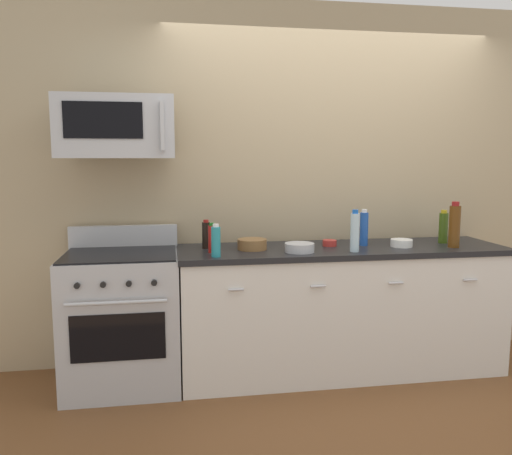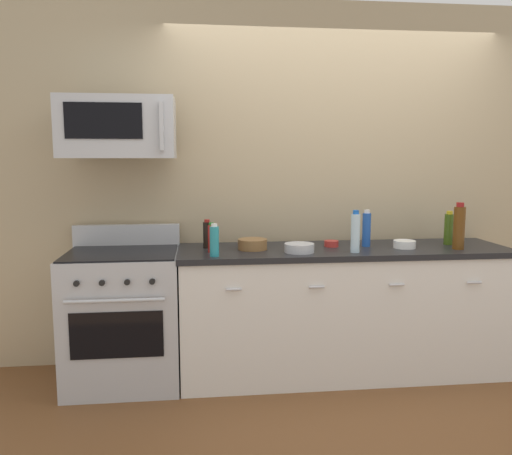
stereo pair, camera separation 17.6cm
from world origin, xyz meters
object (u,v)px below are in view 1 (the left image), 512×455
bottle_olive_oil (443,227)px  bottle_soy_sauce_dark (206,235)px  bowl_wooden_salad (252,244)px  microwave (117,127)px  range_oven (123,318)px  bottle_water_clear (355,232)px  bowl_white_ceramic (401,243)px  bowl_steel_prep (300,247)px  bottle_soda_blue (364,228)px  bottle_dish_soap (216,241)px  bottle_wine_amber (454,226)px  bottle_hot_sauce_red (212,239)px  bowl_red_small (330,243)px

bottle_olive_oil → bottle_soy_sauce_dark: size_ratio=1.22×
bottle_olive_oil → bowl_wooden_salad: bottle_olive_oil is taller
microwave → range_oven: bearing=-90.3°
bottle_water_clear → bowl_white_ceramic: (0.40, 0.13, -0.11)m
bowl_steel_prep → bowl_wooden_salad: 0.34m
bottle_olive_oil → bottle_soda_blue: (-0.62, -0.01, 0.01)m
bowl_steel_prep → bottle_olive_oil: bearing=9.3°
bottle_olive_oil → bottle_water_clear: bearing=-163.2°
range_oven → bottle_dish_soap: 0.86m
range_oven → bottle_wine_amber: bearing=-3.7°
bottle_soy_sauce_dark → bowl_white_ceramic: size_ratio=1.31×
bowl_wooden_salad → bowl_white_ceramic: 1.08m
bottle_hot_sauce_red → bowl_wooden_salad: bottle_hot_sauce_red is taller
bottle_dish_soap → bowl_wooden_salad: (0.27, 0.23, -0.06)m
bottle_olive_oil → bowl_red_small: bottle_olive_oil is taller
bottle_water_clear → bottle_dish_soap: bottle_water_clear is taller
bowl_steel_prep → microwave: bearing=170.8°
bottle_water_clear → microwave: bearing=171.3°
bowl_wooden_salad → bowl_red_small: bearing=4.9°
bowl_wooden_salad → bottle_hot_sauce_red: bearing=-164.8°
bottle_soy_sauce_dark → bowl_wooden_salad: 0.33m
bowl_steel_prep → bowl_red_small: (0.27, 0.20, -0.01)m
microwave → bottle_wine_amber: bearing=-4.8°
range_oven → bottle_olive_oil: bottle_olive_oil is taller
bottle_wine_amber → bowl_wooden_salad: bottle_wine_amber is taller
bottle_dish_soap → bottle_soda_blue: bearing=13.5°
bottle_wine_amber → bowl_wooden_salad: size_ratio=1.60×
bottle_wine_amber → bowl_steel_prep: size_ratio=1.62×
bowl_steel_prep → bottle_dish_soap: bearing=-172.0°
bottle_olive_oil → bottle_water_clear: bottle_water_clear is taller
bottle_dish_soap → bottle_soy_sauce_dark: bearing=97.1°
bottle_soda_blue → bowl_red_small: size_ratio=2.59×
microwave → bottle_hot_sauce_red: size_ratio=3.71×
bottle_water_clear → bowl_wooden_salad: bearing=163.6°
microwave → bowl_steel_prep: size_ratio=3.70×
bottle_soy_sauce_dark → bowl_red_small: bottle_soy_sauce_dark is taller
range_oven → bottle_water_clear: 1.68m
bottle_hot_sauce_red → bottle_soy_sauce_dark: bottle_soy_sauce_dark is taller
microwave → bottle_soda_blue: microwave is taller
range_oven → bowl_white_ceramic: 2.02m
bottle_dish_soap → bowl_white_ceramic: size_ratio=1.38×
range_oven → microwave: bearing=89.7°
bottle_hot_sauce_red → bottle_dish_soap: bearing=-84.6°
bottle_hot_sauce_red → bowl_steel_prep: 0.60m
microwave → bottle_wine_amber: size_ratio=2.28×
bottle_soda_blue → microwave: bearing=179.6°
microwave → bottle_water_clear: size_ratio=2.60×
bottle_soy_sauce_dark → bowl_red_small: 0.89m
bottle_olive_oil → bottle_dish_soap: 1.74m
bottle_hot_sauce_red → bottle_dish_soap: (0.01, -0.15, 0.01)m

